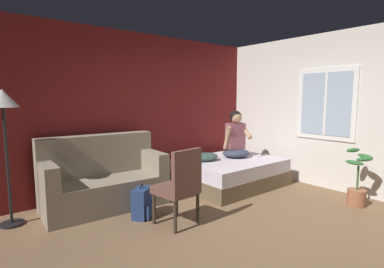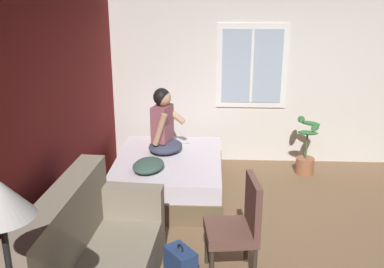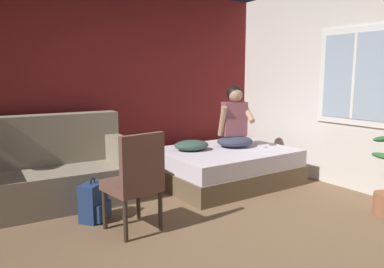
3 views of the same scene
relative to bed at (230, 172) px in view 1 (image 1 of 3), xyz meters
The scene contains 12 objects.
ground_plane 2.02m from the bed, 130.13° to the right, with size 40.00×40.00×0.00m, color brown.
wall_back_accent 1.99m from the bed, 141.41° to the left, with size 9.96×0.16×2.70m, color maroon.
wall_side_with_window 2.28m from the bed, 50.38° to the right, with size 0.19×6.37×2.70m.
bed is the anchor object (origin of this frame).
couch 2.27m from the bed, 168.89° to the left, with size 1.75×0.92×1.04m.
side_chair 1.96m from the bed, 155.16° to the right, with size 0.51×0.51×0.98m.
person_seated 0.65m from the bed, 19.50° to the left, with size 0.62×0.57×0.88m.
backpack 2.02m from the bed, behind, with size 0.35×0.35×0.46m.
throw_pillow 0.57m from the bed, 154.68° to the left, with size 0.48×0.36×0.14m, color #385147.
cell_phone 0.63m from the bed, 17.11° to the right, with size 0.07×0.14×0.01m, color #B7B7BC.
floor_lamp 3.64m from the bed, behind, with size 0.36×0.36×1.70m.
potted_plant 2.04m from the bed, 70.23° to the right, with size 0.39×0.37×0.85m.
Camera 1 is at (-2.62, -2.17, 1.60)m, focal length 28.00 mm.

